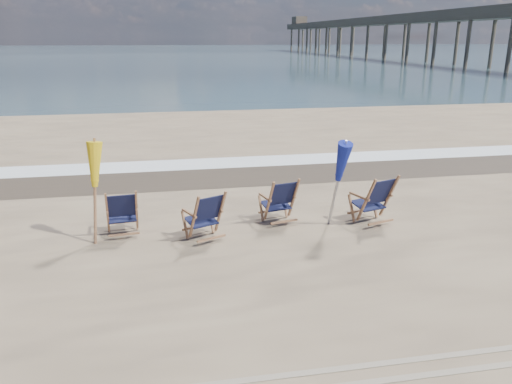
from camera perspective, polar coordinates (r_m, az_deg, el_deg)
ocean at (r=135.08m, az=-10.25°, el=15.44°), size 400.00×400.00×0.00m
surf_foam at (r=15.88m, az=-4.06°, el=3.35°), size 200.00×1.40×0.01m
wet_sand_strip at (r=14.44m, az=-3.36°, el=1.94°), size 200.00×2.60×0.00m
beach_chair_0 at (r=10.18m, az=-13.46°, el=-2.23°), size 0.71×0.79×1.00m
beach_chair_1 at (r=9.78m, az=-4.06°, el=-2.48°), size 0.90×0.95×1.03m
beach_chair_2 at (r=10.62m, az=4.35°, el=-0.87°), size 0.82×0.88×1.04m
beach_chair_3 at (r=10.93m, az=14.97°, el=-0.66°), size 0.93×0.99×1.12m
umbrella_yellow at (r=9.81m, az=-18.22°, el=2.36°), size 0.30×0.30×1.95m
umbrella_blue at (r=10.12m, az=9.27°, el=3.57°), size 0.30×0.30×1.97m
fishing_pier at (r=90.24m, az=16.26°, el=17.19°), size 4.40×140.00×9.30m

